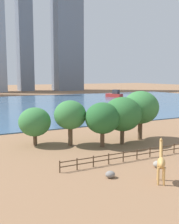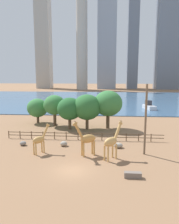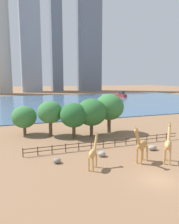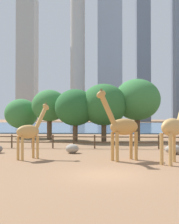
{
  "view_description": "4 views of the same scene",
  "coord_description": "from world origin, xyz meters",
  "px_view_note": "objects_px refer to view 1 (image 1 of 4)",
  "views": [
    {
      "loc": [
        -23.31,
        -14.61,
        10.19
      ],
      "look_at": [
        -1.49,
        27.36,
        3.93
      ],
      "focal_mm": 45.0,
      "sensor_mm": 36.0,
      "label": 1
    },
    {
      "loc": [
        3.82,
        -23.07,
        10.59
      ],
      "look_at": [
        -0.22,
        26.12,
        2.4
      ],
      "focal_mm": 35.0,
      "sensor_mm": 36.0,
      "label": 2
    },
    {
      "loc": [
        -14.33,
        -17.99,
        10.73
      ],
      "look_at": [
        0.63,
        22.61,
        4.01
      ],
      "focal_mm": 35.0,
      "sensor_mm": 36.0,
      "label": 3
    },
    {
      "loc": [
        0.01,
        -14.6,
        3.02
      ],
      "look_at": [
        -2.0,
        21.2,
        3.62
      ],
      "focal_mm": 45.0,
      "sensor_mm": 36.0,
      "label": 4
    }
  ],
  "objects_px": {
    "tree_left_large": "(35,122)",
    "boulder_small": "(158,164)",
    "boulder_near_fence": "(110,174)",
    "boat_sailboat": "(118,110)",
    "tree_right_tall": "(70,115)",
    "tree_left_small": "(102,118)",
    "tree_center_broad": "(122,114)",
    "giraffe_companion": "(161,162)",
    "tree_right_small": "(141,108)",
    "boat_ferry": "(115,95)"
  },
  "relations": [
    {
      "from": "tree_center_broad",
      "to": "tree_right_small",
      "type": "height_order",
      "value": "tree_right_small"
    },
    {
      "from": "tree_center_broad",
      "to": "tree_right_tall",
      "type": "distance_m",
      "value": 7.7
    },
    {
      "from": "tree_right_small",
      "to": "boat_ferry",
      "type": "relative_size",
      "value": 0.92
    },
    {
      "from": "tree_center_broad",
      "to": "boat_sailboat",
      "type": "distance_m",
      "value": 32.32
    },
    {
      "from": "tree_left_small",
      "to": "giraffe_companion",
      "type": "bearing_deg",
      "value": -96.95
    },
    {
      "from": "tree_left_large",
      "to": "boat_sailboat",
      "type": "distance_m",
      "value": 36.4
    },
    {
      "from": "tree_left_large",
      "to": "boulder_small",
      "type": "bearing_deg",
      "value": -60.18
    },
    {
      "from": "giraffe_companion",
      "to": "tree_left_large",
      "type": "distance_m",
      "value": 20.54
    },
    {
      "from": "boulder_small",
      "to": "giraffe_companion",
      "type": "bearing_deg",
      "value": -127.45
    },
    {
      "from": "tree_right_tall",
      "to": "tree_left_large",
      "type": "bearing_deg",
      "value": 151.6
    },
    {
      "from": "tree_left_small",
      "to": "tree_right_small",
      "type": "height_order",
      "value": "tree_right_small"
    },
    {
      "from": "giraffe_companion",
      "to": "boulder_small",
      "type": "relative_size",
      "value": 3.83
    },
    {
      "from": "tree_right_small",
      "to": "boat_sailboat",
      "type": "distance_m",
      "value": 29.44
    },
    {
      "from": "tree_center_broad",
      "to": "tree_left_small",
      "type": "xyz_separation_m",
      "value": [
        -3.47,
        -0.12,
        -0.34
      ]
    },
    {
      "from": "boulder_near_fence",
      "to": "tree_right_small",
      "type": "height_order",
      "value": "tree_right_small"
    },
    {
      "from": "boulder_small",
      "to": "tree_left_small",
      "type": "bearing_deg",
      "value": 94.81
    },
    {
      "from": "boulder_small",
      "to": "boulder_near_fence",
      "type": "bearing_deg",
      "value": -177.87
    },
    {
      "from": "boulder_near_fence",
      "to": "tree_right_small",
      "type": "xyz_separation_m",
      "value": [
        13.03,
        12.15,
        4.78
      ]
    },
    {
      "from": "giraffe_companion",
      "to": "tree_left_large",
      "type": "bearing_deg",
      "value": 57.59
    },
    {
      "from": "boulder_small",
      "to": "boat_sailboat",
      "type": "height_order",
      "value": "boat_sailboat"
    },
    {
      "from": "giraffe_companion",
      "to": "boulder_small",
      "type": "distance_m",
      "value": 4.6
    },
    {
      "from": "boulder_near_fence",
      "to": "tree_left_small",
      "type": "xyz_separation_m",
      "value": [
        5.42,
        10.95,
        3.78
      ]
    },
    {
      "from": "boulder_near_fence",
      "to": "tree_center_broad",
      "type": "relative_size",
      "value": 0.14
    },
    {
      "from": "tree_right_tall",
      "to": "tree_left_small",
      "type": "bearing_deg",
      "value": -37.17
    },
    {
      "from": "tree_center_broad",
      "to": "tree_left_small",
      "type": "height_order",
      "value": "tree_center_broad"
    },
    {
      "from": "boulder_near_fence",
      "to": "boat_sailboat",
      "type": "relative_size",
      "value": 0.15
    },
    {
      "from": "tree_right_tall",
      "to": "tree_right_small",
      "type": "relative_size",
      "value": 0.85
    },
    {
      "from": "tree_left_small",
      "to": "boat_sailboat",
      "type": "xyz_separation_m",
      "value": [
        20.63,
        27.31,
        -3.0
      ]
    },
    {
      "from": "boulder_small",
      "to": "tree_center_broad",
      "type": "bearing_deg",
      "value": 76.64
    },
    {
      "from": "boulder_small",
      "to": "tree_right_tall",
      "type": "distance_m",
      "value": 14.89
    },
    {
      "from": "giraffe_companion",
      "to": "boat_sailboat",
      "type": "bearing_deg",
      "value": 10.64
    },
    {
      "from": "giraffe_companion",
      "to": "boulder_small",
      "type": "bearing_deg",
      "value": 1.53
    },
    {
      "from": "tree_center_broad",
      "to": "boat_sailboat",
      "type": "height_order",
      "value": "tree_center_broad"
    },
    {
      "from": "boat_sailboat",
      "to": "tree_right_small",
      "type": "bearing_deg",
      "value": -39.15
    },
    {
      "from": "boulder_small",
      "to": "tree_right_tall",
      "type": "height_order",
      "value": "tree_right_tall"
    },
    {
      "from": "tree_right_tall",
      "to": "tree_left_small",
      "type": "height_order",
      "value": "tree_right_tall"
    },
    {
      "from": "boulder_near_fence",
      "to": "tree_center_broad",
      "type": "distance_m",
      "value": 14.79
    },
    {
      "from": "boulder_small",
      "to": "boat_sailboat",
      "type": "bearing_deg",
      "value": 62.58
    },
    {
      "from": "boulder_near_fence",
      "to": "boat_sailboat",
      "type": "bearing_deg",
      "value": 55.75
    },
    {
      "from": "tree_right_small",
      "to": "boat_sailboat",
      "type": "xyz_separation_m",
      "value": [
        13.02,
        26.1,
        -3.99
      ]
    },
    {
      "from": "giraffe_companion",
      "to": "tree_right_small",
      "type": "relative_size",
      "value": 0.53
    },
    {
      "from": "tree_left_large",
      "to": "tree_center_broad",
      "type": "bearing_deg",
      "value": -23.73
    },
    {
      "from": "tree_left_large",
      "to": "tree_center_broad",
      "type": "xyz_separation_m",
      "value": [
        11.74,
        -5.16,
        1.03
      ]
    },
    {
      "from": "tree_left_large",
      "to": "tree_left_small",
      "type": "bearing_deg",
      "value": -32.58
    },
    {
      "from": "tree_left_small",
      "to": "boulder_small",
      "type": "bearing_deg",
      "value": -85.19
    },
    {
      "from": "boat_ferry",
      "to": "tree_left_large",
      "type": "bearing_deg",
      "value": 119.24
    },
    {
      "from": "boulder_small",
      "to": "tree_left_large",
      "type": "height_order",
      "value": "tree_left_large"
    },
    {
      "from": "boulder_near_fence",
      "to": "boulder_small",
      "type": "bearing_deg",
      "value": 2.13
    },
    {
      "from": "tree_center_broad",
      "to": "tree_left_small",
      "type": "bearing_deg",
      "value": -177.99
    },
    {
      "from": "tree_left_large",
      "to": "tree_center_broad",
      "type": "height_order",
      "value": "tree_center_broad"
    }
  ]
}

